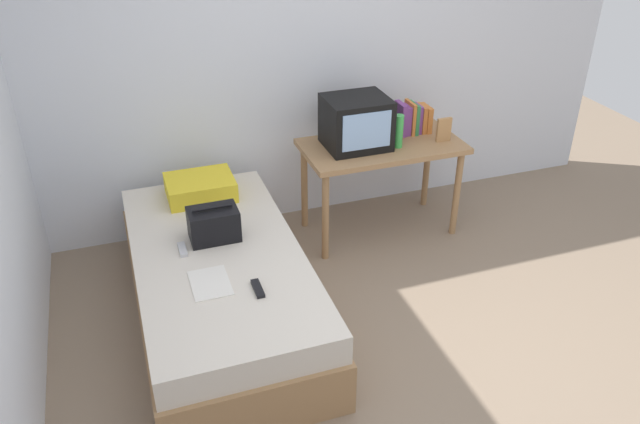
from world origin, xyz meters
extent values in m
plane|color=#84705B|center=(0.00, 0.00, 0.00)|extent=(8.00, 8.00, 0.00)
cube|color=silver|center=(0.00, 2.00, 1.30)|extent=(5.20, 0.10, 2.60)
cube|color=#9E754C|center=(-0.90, 0.82, 0.16)|extent=(1.00, 2.00, 0.32)
cube|color=beige|center=(-0.90, 0.82, 0.41)|extent=(0.97, 1.94, 0.18)
cube|color=#9E754C|center=(0.45, 1.48, 0.70)|extent=(1.16, 0.60, 0.04)
cylinder|color=#9E754C|center=(-0.07, 1.24, 0.34)|extent=(0.05, 0.05, 0.68)
cylinder|color=#9E754C|center=(0.97, 1.24, 0.34)|extent=(0.05, 0.05, 0.68)
cylinder|color=#9E754C|center=(-0.07, 1.72, 0.34)|extent=(0.05, 0.05, 0.68)
cylinder|color=#9E754C|center=(0.97, 1.72, 0.34)|extent=(0.05, 0.05, 0.68)
cube|color=black|center=(0.26, 1.51, 0.90)|extent=(0.44, 0.38, 0.36)
cube|color=#8CB2E0|center=(0.26, 1.32, 0.91)|extent=(0.35, 0.01, 0.26)
cylinder|color=green|center=(0.53, 1.40, 0.84)|extent=(0.07, 0.07, 0.24)
cube|color=#7A3D89|center=(0.65, 1.60, 0.84)|extent=(0.04, 0.15, 0.24)
cube|color=#7A3D89|center=(0.69, 1.60, 0.83)|extent=(0.04, 0.13, 0.22)
cube|color=#CC7233|center=(0.72, 1.60, 0.84)|extent=(0.02, 0.16, 0.24)
cube|color=#337F47|center=(0.75, 1.60, 0.84)|extent=(0.03, 0.16, 0.23)
cube|color=#7A3D89|center=(0.78, 1.60, 0.83)|extent=(0.03, 0.13, 0.21)
cube|color=#CC7233|center=(0.82, 1.60, 0.83)|extent=(0.03, 0.15, 0.21)
cube|color=#CC7233|center=(0.86, 1.60, 0.82)|extent=(0.04, 0.16, 0.20)
cube|color=#B27F4C|center=(0.89, 1.38, 0.81)|extent=(0.11, 0.02, 0.18)
cube|color=yellow|center=(-0.87, 1.54, 0.57)|extent=(0.45, 0.36, 0.14)
cube|color=black|center=(-0.88, 0.97, 0.60)|extent=(0.30, 0.20, 0.20)
cylinder|color=black|center=(-0.88, 0.97, 0.71)|extent=(0.24, 0.02, 0.02)
cube|color=white|center=(-1.00, 0.52, 0.50)|extent=(0.21, 0.29, 0.01)
cube|color=black|center=(-0.77, 0.37, 0.51)|extent=(0.04, 0.16, 0.02)
cube|color=#B7B7BC|center=(-1.09, 0.89, 0.51)|extent=(0.04, 0.14, 0.02)
camera|label=1|loc=(-1.35, -2.33, 2.59)|focal=35.40mm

